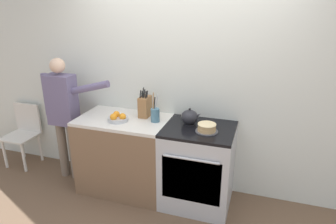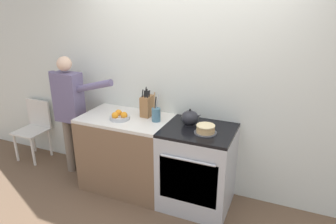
# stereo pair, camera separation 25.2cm
# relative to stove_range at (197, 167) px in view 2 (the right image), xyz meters

# --- Properties ---
(ground_plane) EXTENTS (16.00, 16.00, 0.00)m
(ground_plane) POSITION_rel_stove_range_xyz_m (-0.25, -0.32, -0.45)
(ground_plane) COLOR brown
(wall_back) EXTENTS (8.00, 0.04, 2.60)m
(wall_back) POSITION_rel_stove_range_xyz_m (-0.25, 0.35, 0.85)
(wall_back) COLOR silver
(wall_back) RESTS_ON ground_plane
(counter_cabinet) EXTENTS (1.02, 0.64, 0.91)m
(counter_cabinet) POSITION_rel_stove_range_xyz_m (-0.88, 0.00, -0.00)
(counter_cabinet) COLOR brown
(counter_cabinet) RESTS_ON ground_plane
(stove_range) EXTENTS (0.74, 0.68, 0.91)m
(stove_range) POSITION_rel_stove_range_xyz_m (0.00, 0.00, 0.00)
(stove_range) COLOR #B7BABF
(stove_range) RESTS_ON ground_plane
(layer_cake) EXTENTS (0.23, 0.23, 0.09)m
(layer_cake) POSITION_rel_stove_range_xyz_m (0.09, -0.07, 0.49)
(layer_cake) COLOR #4C4C51
(layer_cake) RESTS_ON stove_range
(tea_kettle) EXTENTS (0.23, 0.19, 0.18)m
(tea_kettle) POSITION_rel_stove_range_xyz_m (-0.12, 0.08, 0.53)
(tea_kettle) COLOR #232328
(tea_kettle) RESTS_ON stove_range
(knife_block) EXTENTS (0.11, 0.18, 0.33)m
(knife_block) POSITION_rel_stove_range_xyz_m (-0.67, 0.15, 0.57)
(knife_block) COLOR olive
(knife_block) RESTS_ON counter_cabinet
(utensil_crock) EXTENTS (0.10, 0.10, 0.33)m
(utensil_crock) POSITION_rel_stove_range_xyz_m (-0.50, 0.03, 0.54)
(utensil_crock) COLOR #477084
(utensil_crock) RESTS_ON counter_cabinet
(fruit_bowl) EXTENTS (0.23, 0.23, 0.10)m
(fruit_bowl) POSITION_rel_stove_range_xyz_m (-0.90, -0.09, 0.49)
(fruit_bowl) COLOR #B7BABF
(fruit_bowl) RESTS_ON counter_cabinet
(person_baker) EXTENTS (0.90, 0.20, 1.54)m
(person_baker) POSITION_rel_stove_range_xyz_m (-1.68, 0.01, 0.46)
(person_baker) COLOR #7A6B5B
(person_baker) RESTS_ON ground_plane
(dining_chair) EXTENTS (0.40, 0.40, 0.83)m
(dining_chair) POSITION_rel_stove_range_xyz_m (-2.49, 0.16, 0.02)
(dining_chair) COLOR silver
(dining_chair) RESTS_ON ground_plane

